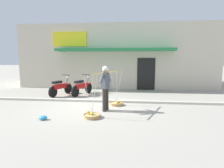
% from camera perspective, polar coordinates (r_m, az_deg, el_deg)
% --- Properties ---
extents(ground_plane, '(90.00, 90.00, 0.00)m').
position_cam_1_polar(ground_plane, '(8.02, -5.42, -6.54)').
color(ground_plane, '#9E998C').
extents(sidewalk_curb, '(20.00, 0.24, 0.10)m').
position_cam_1_polar(sidewalk_curb, '(8.68, -4.50, -5.09)').
color(sidewalk_curb, '#BAB4A5').
rests_on(sidewalk_curb, ground).
extents(fruit_vendor, '(0.72, 1.79, 1.70)m').
position_cam_1_polar(fruit_vendor, '(7.02, -2.02, -0.40)').
color(fruit_vendor, '#2D2823').
rests_on(fruit_vendor, ground).
extents(fruit_basket_left_side, '(0.59, 0.59, 1.45)m').
position_cam_1_polar(fruit_basket_left_side, '(6.43, -6.16, -9.46)').
color(fruit_basket_left_side, tan).
rests_on(fruit_basket_left_side, ground).
extents(fruit_basket_right_side, '(0.59, 0.59, 1.45)m').
position_cam_1_polar(fruit_basket_right_side, '(8.02, 1.34, -5.93)').
color(fruit_basket_right_side, tan).
rests_on(fruit_basket_right_side, ground).
extents(motorcycle_nearest_shop, '(0.72, 1.75, 1.09)m').
position_cam_1_polar(motorcycle_nearest_shop, '(10.38, -15.42, -0.94)').
color(motorcycle_nearest_shop, black).
rests_on(motorcycle_nearest_shop, ground).
extents(motorcycle_second_in_row, '(0.77, 1.73, 1.09)m').
position_cam_1_polar(motorcycle_second_in_row, '(10.32, -9.14, -0.81)').
color(motorcycle_second_in_row, black).
rests_on(motorcycle_second_in_row, ground).
extents(storefront_building, '(13.00, 6.00, 4.20)m').
position_cam_1_polar(storefront_building, '(14.45, 1.86, 8.28)').
color(storefront_building, beige).
rests_on(storefront_building, ground).
extents(plastic_litter_bag, '(0.28, 0.22, 0.14)m').
position_cam_1_polar(plastic_litter_bag, '(6.58, -20.27, -9.58)').
color(plastic_litter_bag, '#3393D1').
rests_on(plastic_litter_bag, ground).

